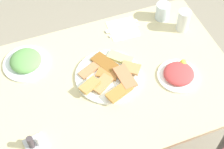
{
  "coord_description": "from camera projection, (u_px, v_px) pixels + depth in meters",
  "views": [
    {
      "loc": [
        0.35,
        0.89,
        2.05
      ],
      "look_at": [
        0.01,
        -0.01,
        0.76
      ],
      "focal_mm": 54.85,
      "sensor_mm": 36.0,
      "label": 1
    }
  ],
  "objects": [
    {
      "name": "salad_plate_greens",
      "position": [
        26.0,
        61.0,
        1.67
      ],
      "size": [
        0.23,
        0.23,
        0.06
      ],
      "color": "white",
      "rests_on": "dining_table"
    },
    {
      "name": "soda_can",
      "position": [
        183.0,
        20.0,
        1.78
      ],
      "size": [
        0.09,
        0.09,
        0.12
      ],
      "primitive_type": "cylinder",
      "rotation": [
        0.0,
        0.0,
        2.07
      ],
      "color": "silver",
      "rests_on": "dining_table"
    },
    {
      "name": "spoon",
      "position": [
        124.0,
        31.0,
        1.82
      ],
      "size": [
        0.18,
        0.04,
        0.0
      ],
      "primitive_type": "cube",
      "rotation": [
        0.0,
        0.0,
        0.16
      ],
      "color": "silver",
      "rests_on": "paper_napkin"
    },
    {
      "name": "ground_plane",
      "position": [
        114.0,
        145.0,
        2.22
      ],
      "size": [
        6.0,
        6.0,
        0.0
      ],
      "primitive_type": "plane",
      "color": "gray"
    },
    {
      "name": "drinking_glass",
      "position": [
        163.0,
        11.0,
        1.84
      ],
      "size": [
        0.08,
        0.08,
        0.1
      ],
      "primitive_type": "cylinder",
      "color": "silver",
      "rests_on": "dining_table"
    },
    {
      "name": "pide_platter",
      "position": [
        109.0,
        75.0,
        1.63
      ],
      "size": [
        0.33,
        0.33,
        0.04
      ],
      "color": "white",
      "rests_on": "dining_table"
    },
    {
      "name": "condiment_caddy",
      "position": [
        35.0,
        143.0,
        1.41
      ],
      "size": [
        0.1,
        0.1,
        0.08
      ],
      "color": "#B2B2B7",
      "rests_on": "dining_table"
    },
    {
      "name": "paper_napkin",
      "position": [
        123.0,
        29.0,
        1.83
      ],
      "size": [
        0.16,
        0.16,
        0.0
      ],
      "primitive_type": "cube",
      "rotation": [
        0.0,
        0.0,
        -0.06
      ],
      "color": "white",
      "rests_on": "dining_table"
    },
    {
      "name": "fork",
      "position": [
        122.0,
        26.0,
        1.84
      ],
      "size": [
        0.19,
        0.04,
        0.0
      ],
      "primitive_type": "cube",
      "rotation": [
        0.0,
        0.0,
        0.12
      ],
      "color": "silver",
      "rests_on": "paper_napkin"
    },
    {
      "name": "salad_plate_rice",
      "position": [
        179.0,
        74.0,
        1.63
      ],
      "size": [
        0.2,
        0.2,
        0.04
      ],
      "color": "white",
      "rests_on": "dining_table"
    },
    {
      "name": "dining_table",
      "position": [
        114.0,
        89.0,
        1.7
      ],
      "size": [
        1.15,
        0.81,
        0.73
      ],
      "color": "beige",
      "rests_on": "ground_plane"
    }
  ]
}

